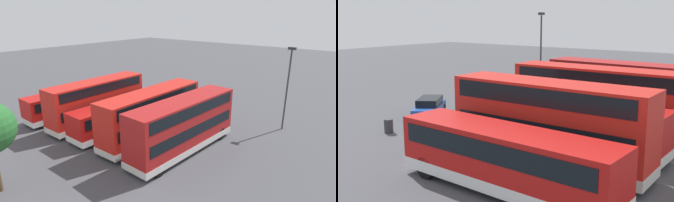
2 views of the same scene
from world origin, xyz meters
The scene contains 9 objects.
ground_plane centered at (0.00, 0.00, 0.00)m, with size 140.00×140.00×0.00m, color #47474C.
bus_double_decker_near_end centered at (-7.40, 9.28, 2.45)m, with size 3.06×11.29×4.55m.
bus_double_decker_second centered at (-3.61, 8.95, 2.45)m, with size 2.73×11.40×4.55m.
bus_single_deck_third centered at (0.04, 9.10, 1.62)m, with size 2.79×11.52×2.95m.
bus_double_decker_fourth centered at (3.44, 9.62, 2.45)m, with size 2.73×10.94×4.55m.
bus_single_deck_fifth centered at (7.41, 9.78, 1.62)m, with size 2.87×11.14×2.95m.
car_hatchback_silver centered at (-0.76, -3.99, 0.70)m, with size 4.77×4.05×1.43m.
lamp_post_tall centered at (-12.29, -0.85, 4.76)m, with size 0.70×0.30×8.15m.
waste_bin_yellow centered at (4.38, -2.50, 0.47)m, with size 0.60×0.60×0.95m, color #333338.
Camera 1 is at (-20.11, 26.87, 11.28)m, focal length 30.39 mm.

